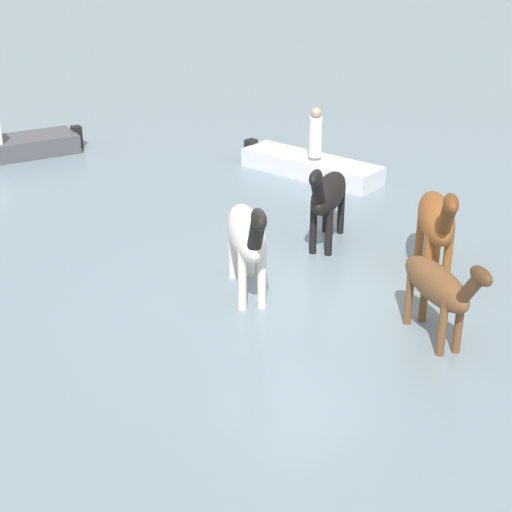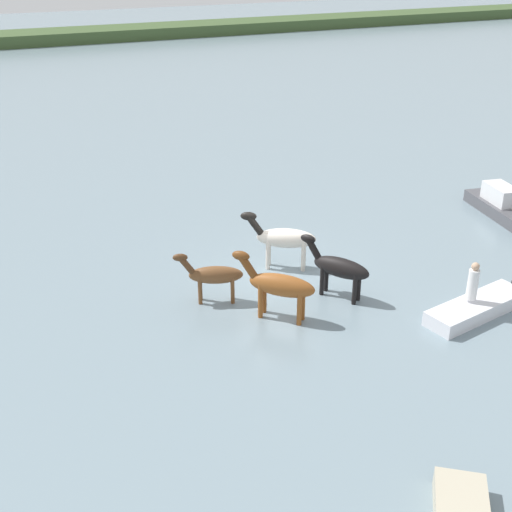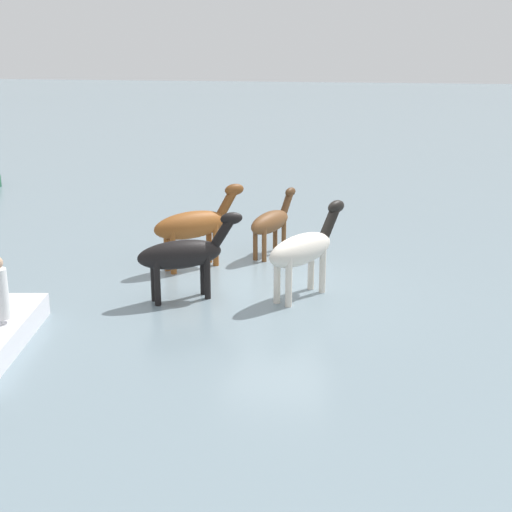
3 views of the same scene
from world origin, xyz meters
name	(u,v)px [view 2 (image 2 of 3)]	position (x,y,z in m)	size (l,w,h in m)	color
ground_plane	(278,278)	(0.00, 0.00, 0.00)	(180.23, 180.23, 0.00)	gray
distant_shoreline	(33,44)	(0.00, 58.15, 0.00)	(162.21, 6.00, 2.40)	#3B512B
horse_mid_herd	(213,275)	(-2.51, -0.56, 0.92)	(2.11, 1.11, 1.67)	brown
horse_chestnut_trailing	(283,238)	(0.51, 0.66, 1.10)	(2.41, 1.68, 2.00)	silver
horse_dun_straggler	(339,267)	(1.16, -1.88, 1.03)	(1.62, 2.23, 1.87)	black
horse_gray_outer	(279,285)	(-1.11, -2.27, 1.11)	(2.11, 2.11, 2.01)	brown
boat_dinghy_port	(477,310)	(4.44, -4.58, 0.16)	(3.90, 1.65, 0.71)	silver
boat_skiff_near	(505,210)	(10.73, 1.01, 0.31)	(2.05, 4.75, 1.33)	#4C4C51
person_helmsman_aft	(473,282)	(4.19, -4.50, 1.11)	(0.32, 0.32, 1.19)	silver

